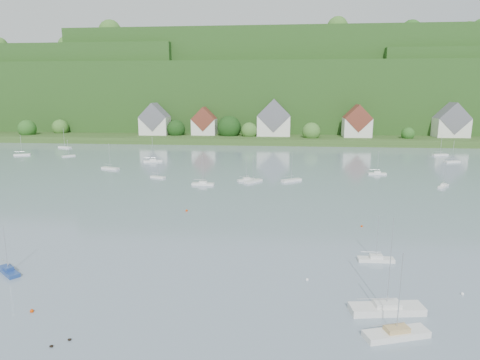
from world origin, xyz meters
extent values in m
cube|color=#2E4A1B|center=(0.00, 200.00, 1.50)|extent=(600.00, 60.00, 3.00)
cube|color=#174215|center=(0.00, 275.00, 20.00)|extent=(620.00, 160.00, 40.00)
cube|color=#174215|center=(-150.00, 260.00, 24.00)|extent=(200.00, 120.00, 52.00)
cube|color=#174215|center=(10.00, 270.00, 28.00)|extent=(240.00, 130.00, 60.00)
sphere|color=#356525|center=(-108.08, 191.48, 5.80)|extent=(8.61, 8.61, 8.61)
sphere|color=#1B4F17|center=(-119.76, 180.47, 5.94)|extent=(9.03, 9.03, 9.03)
sphere|color=#356525|center=(-6.80, 183.88, 5.66)|extent=(8.19, 8.19, 8.19)
sphere|color=#356525|center=(-51.96, 186.07, 5.11)|extent=(6.49, 6.49, 6.49)
sphere|color=#356525|center=(46.85, 192.08, 6.95)|extent=(12.16, 12.16, 12.16)
sphere|color=#356525|center=(22.99, 179.93, 5.84)|extent=(8.73, 8.73, 8.73)
sphere|color=black|center=(-43.87, 185.86, 6.03)|extent=(9.32, 9.32, 9.32)
sphere|color=#1B4F17|center=(67.84, 181.69, 5.03)|extent=(6.24, 6.24, 6.24)
sphere|color=black|center=(89.43, 194.54, 5.65)|extent=(8.16, 8.16, 8.16)
sphere|color=black|center=(-17.00, 186.36, 6.87)|extent=(11.92, 11.92, 11.92)
sphere|color=#356525|center=(-119.71, 228.54, 51.84)|extent=(10.52, 10.52, 10.52)
sphere|color=#1B4F17|center=(-84.27, 263.14, 51.80)|extent=(10.29, 10.29, 10.29)
sphere|color=#356525|center=(-177.57, 262.59, 51.25)|extent=(7.15, 7.15, 7.15)
sphere|color=black|center=(-68.16, 251.39, 51.26)|extent=(7.18, 7.18, 7.18)
sphere|color=#356525|center=(-157.98, 221.69, 51.56)|extent=(8.89, 8.89, 8.89)
sphere|color=#1B4F17|center=(39.50, 255.03, 60.25)|extent=(12.83, 12.83, 12.83)
sphere|color=#356525|center=(-39.93, 242.18, 59.43)|extent=(8.18, 8.18, 8.18)
sphere|color=#1B4F17|center=(1.11, 279.65, 60.23)|extent=(12.73, 12.73, 12.73)
sphere|color=#1B4F17|center=(83.40, 244.53, 60.01)|extent=(11.50, 11.50, 11.50)
sphere|color=#1B4F17|center=(60.71, 274.89, 60.56)|extent=(14.65, 14.65, 14.65)
sphere|color=#356525|center=(39.25, 231.29, 60.09)|extent=(11.95, 11.95, 11.95)
sphere|color=#356525|center=(-47.14, 274.29, 59.24)|extent=(7.07, 7.07, 7.07)
sphere|color=black|center=(-3.47, 243.31, 59.44)|extent=(8.21, 8.21, 8.21)
sphere|color=#356525|center=(-22.82, 267.10, 60.14)|extent=(12.24, 12.24, 12.24)
sphere|color=#356525|center=(114.51, 242.98, 59.58)|extent=(9.00, 9.00, 9.00)
sphere|color=#356525|center=(-95.50, 235.90, 60.39)|extent=(13.65, 13.65, 13.65)
sphere|color=#1B4F17|center=(101.03, 257.97, 59.41)|extent=(8.03, 8.03, 8.03)
sphere|color=#356525|center=(100.48, 258.36, 48.62)|extent=(14.97, 14.97, 14.97)
sphere|color=#1B4F17|center=(78.67, 255.82, 47.71)|extent=(9.78, 9.78, 9.78)
sphere|color=#1B4F17|center=(119.68, 254.71, 48.10)|extent=(12.02, 12.02, 12.02)
sphere|color=#356525|center=(99.14, 247.22, 47.66)|extent=(9.48, 9.48, 9.48)
sphere|color=#1B4F17|center=(-39.98, 262.14, 42.10)|extent=(12.01, 12.01, 12.01)
sphere|color=black|center=(118.67, 252.35, 42.64)|extent=(15.08, 15.08, 15.08)
sphere|color=#356525|center=(108.41, 268.02, 42.80)|extent=(15.99, 15.99, 15.99)
sphere|color=black|center=(-3.70, 272.21, 42.75)|extent=(15.72, 15.72, 15.72)
sphere|color=#1B4F17|center=(10.88, 267.92, 41.84)|extent=(10.54, 10.54, 10.54)
sphere|color=#1B4F17|center=(-193.30, 298.62, 41.43)|extent=(8.18, 8.18, 8.18)
sphere|color=black|center=(-175.91, 289.59, 41.53)|extent=(8.74, 8.74, 8.74)
sphere|color=black|center=(-191.77, 268.51, 42.69)|extent=(15.38, 15.38, 15.38)
cube|color=silver|center=(-55.00, 187.00, 7.50)|extent=(14.00, 10.00, 9.00)
cube|color=#5C5B63|center=(-55.00, 187.00, 12.00)|extent=(14.00, 10.40, 14.00)
cube|color=silver|center=(-30.00, 189.00, 7.00)|extent=(12.00, 9.00, 8.00)
cube|color=brown|center=(-30.00, 189.00, 11.00)|extent=(12.00, 9.36, 12.00)
cube|color=silver|center=(5.00, 188.00, 8.00)|extent=(16.00, 11.00, 10.00)
cube|color=#5C5B63|center=(5.00, 188.00, 13.00)|extent=(16.00, 11.44, 16.00)
cube|color=silver|center=(45.00, 186.00, 7.50)|extent=(13.00, 10.00, 9.00)
cube|color=brown|center=(45.00, 186.00, 12.00)|extent=(13.00, 10.40, 13.00)
cube|color=silver|center=(90.00, 190.00, 7.50)|extent=(15.00, 10.00, 9.00)
cube|color=#5C5B63|center=(90.00, 190.00, 12.00)|extent=(15.00, 10.40, 15.00)
cube|color=navy|center=(-27.70, 30.18, 0.25)|extent=(4.74, 4.07, 0.49)
cube|color=navy|center=(-27.70, 30.18, 0.74)|extent=(1.95, 1.81, 0.50)
cylinder|color=silver|center=(-27.70, 30.18, 3.56)|extent=(0.10, 0.10, 6.14)
cylinder|color=silver|center=(-28.29, 30.63, 1.39)|extent=(2.20, 1.70, 0.08)
cube|color=silver|center=(20.39, 19.90, 0.33)|extent=(6.87, 3.77, 0.66)
cube|color=tan|center=(20.39, 19.90, 0.91)|extent=(2.60, 1.94, 0.50)
cylinder|color=silver|center=(20.39, 19.90, 4.80)|extent=(0.10, 0.10, 8.27)
cylinder|color=silver|center=(19.44, 19.60, 1.56)|extent=(3.49, 1.18, 0.08)
cube|color=silver|center=(22.59, 39.15, 0.26)|extent=(5.16, 1.56, 0.51)
cube|color=silver|center=(22.59, 39.15, 0.76)|extent=(1.82, 1.05, 0.50)
cylinder|color=silver|center=(22.59, 39.15, 3.72)|extent=(0.10, 0.10, 6.41)
cylinder|color=silver|center=(21.82, 39.13, 1.41)|extent=(2.82, 0.15, 0.08)
cube|color=silver|center=(20.60, 24.68, 0.41)|extent=(8.36, 3.45, 0.81)
cube|color=silver|center=(20.60, 24.68, 1.06)|extent=(3.04, 1.99, 0.50)
cylinder|color=silver|center=(20.60, 24.68, 5.88)|extent=(0.10, 0.10, 10.15)
cylinder|color=silver|center=(19.40, 24.50, 1.71)|extent=(4.43, 0.74, 0.08)
sphere|color=#D13900|center=(-18.61, 20.91, 0.00)|extent=(0.43, 0.43, 0.43)
sphere|color=white|center=(12.33, 31.87, 0.00)|extent=(0.39, 0.39, 0.39)
sphere|color=#D13900|center=(23.55, 55.01, 0.00)|extent=(0.40, 0.40, 0.40)
sphere|color=#D13900|center=(-10.42, 61.81, 0.00)|extent=(0.50, 0.50, 0.50)
sphere|color=white|center=(30.74, 29.79, 0.00)|extent=(0.38, 0.38, 0.38)
ellipsoid|color=black|center=(-12.95, 14.96, 0.09)|extent=(0.39, 0.25, 0.25)
sphere|color=black|center=(-12.79, 14.96, 0.20)|extent=(0.11, 0.11, 0.11)
ellipsoid|color=black|center=(-11.75, 16.16, 0.09)|extent=(0.39, 0.25, 0.25)
sphere|color=black|center=(-11.59, 16.16, 0.20)|extent=(0.11, 0.11, 0.11)
cube|color=silver|center=(11.73, 93.53, 0.30)|extent=(5.83, 4.74, 0.59)
cylinder|color=silver|center=(11.73, 93.53, 4.30)|extent=(0.10, 0.10, 7.42)
cylinder|color=silver|center=(11.00, 93.03, 1.49)|extent=(2.73, 1.92, 0.08)
cube|color=silver|center=(-35.98, 121.30, 0.32)|extent=(6.70, 3.38, 0.65)
cube|color=silver|center=(-35.98, 121.30, 0.90)|extent=(2.50, 1.79, 0.50)
cylinder|color=silver|center=(-35.98, 121.30, 4.68)|extent=(0.10, 0.10, 8.06)
cylinder|color=silver|center=(-36.92, 121.06, 1.55)|extent=(3.45, 0.97, 0.08)
cube|color=silver|center=(-72.14, 130.90, 0.24)|extent=(4.05, 4.49, 0.47)
cylinder|color=silver|center=(-72.14, 130.90, 3.43)|extent=(0.10, 0.10, 5.92)
cylinder|color=silver|center=(-72.59, 130.35, 1.37)|extent=(1.73, 2.05, 0.08)
cube|color=silver|center=(70.30, 147.01, 0.31)|extent=(6.37, 3.35, 0.61)
cylinder|color=silver|center=(70.30, 147.01, 4.45)|extent=(0.10, 0.10, 7.67)
cylinder|color=silver|center=(69.41, 146.75, 1.51)|extent=(3.26, 1.01, 0.08)
cube|color=silver|center=(50.69, 90.23, 0.23)|extent=(3.90, 4.52, 0.47)
cube|color=silver|center=(50.69, 90.23, 0.72)|extent=(1.73, 1.86, 0.50)
cylinder|color=silver|center=(50.69, 90.23, 3.40)|extent=(0.10, 0.10, 5.86)
cylinder|color=silver|center=(50.26, 89.68, 1.37)|extent=(1.63, 2.10, 0.08)
cube|color=silver|center=(-26.20, 94.42, 0.23)|extent=(4.80, 2.88, 0.46)
cylinder|color=silver|center=(-26.20, 94.42, 3.37)|extent=(0.10, 0.10, 5.81)
cylinder|color=silver|center=(-26.85, 94.67, 1.36)|extent=(2.41, 0.99, 0.08)
cube|color=silver|center=(1.40, 91.32, 0.28)|extent=(4.84, 5.24, 0.56)
cylinder|color=silver|center=(1.40, 91.32, 4.05)|extent=(0.10, 0.10, 6.98)
cylinder|color=silver|center=(0.85, 90.69, 1.46)|extent=(2.07, 2.37, 0.08)
cube|color=silver|center=(-0.61, 92.87, 0.26)|extent=(5.11, 3.92, 0.51)
cube|color=silver|center=(-0.61, 92.87, 0.76)|extent=(2.05, 1.80, 0.50)
cylinder|color=silver|center=(-0.61, 92.87, 3.72)|extent=(0.10, 0.10, 6.41)
cylinder|color=silver|center=(-1.26, 92.46, 1.41)|extent=(2.44, 1.56, 0.08)
cube|color=silver|center=(-91.52, 131.80, 0.30)|extent=(6.12, 3.71, 0.59)
cylinder|color=silver|center=(-91.52, 131.80, 4.29)|extent=(0.10, 0.10, 7.40)
cylinder|color=silver|center=(-92.35, 131.48, 1.49)|extent=(3.06, 1.26, 0.08)
cube|color=silver|center=(-45.32, 106.40, 0.31)|extent=(6.33, 3.69, 0.61)
cylinder|color=silver|center=(-45.32, 106.40, 4.43)|extent=(0.10, 0.10, 7.64)
cylinder|color=silver|center=(-46.18, 106.71, 1.51)|extent=(3.19, 1.22, 0.08)
cube|color=silver|center=(-11.59, 86.40, 0.29)|extent=(5.91, 1.84, 0.59)
cube|color=silver|center=(-11.59, 86.40, 0.84)|extent=(2.09, 1.22, 0.50)
cylinder|color=silver|center=(-11.59, 86.40, 4.24)|extent=(0.10, 0.10, 7.32)
cylinder|color=silver|center=(-12.47, 86.43, 1.49)|extent=(3.22, 0.19, 0.08)
cube|color=silver|center=(68.44, 130.68, 0.28)|extent=(5.90, 3.36, 0.57)
cylinder|color=silver|center=(68.44, 130.68, 4.13)|extent=(0.10, 0.10, 7.12)
cylinder|color=silver|center=(67.64, 130.41, 1.47)|extent=(2.99, 1.09, 0.08)
cube|color=silver|center=(37.46, 105.87, 0.26)|extent=(5.19, 1.45, 0.52)
cube|color=silver|center=(37.46, 105.87, 0.77)|extent=(1.82, 1.02, 0.50)
cylinder|color=silver|center=(37.46, 105.87, 3.76)|extent=(0.10, 0.10, 6.48)
cylinder|color=silver|center=(36.68, 105.87, 1.42)|extent=(2.85, 0.08, 0.08)
cube|color=silver|center=(-86.38, 154.67, 0.32)|extent=(6.55, 3.70, 0.63)
cylinder|color=silver|center=(-86.38, 154.67, 4.58)|extent=(0.10, 0.10, 7.90)
cylinder|color=silver|center=(-87.28, 154.97, 1.53)|extent=(3.32, 1.19, 0.08)
camera|label=1|loc=(8.52, -18.51, 23.86)|focal=30.95mm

